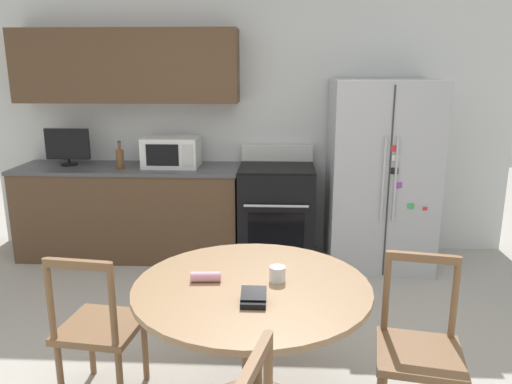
# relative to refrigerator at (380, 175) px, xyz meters

# --- Properties ---
(back_wall) EXTENTS (5.20, 0.44, 2.60)m
(back_wall) POSITION_rel_refrigerator_xyz_m (-1.56, 0.40, 0.58)
(back_wall) COLOR silver
(back_wall) RESTS_ON ground_plane
(kitchen_counter) EXTENTS (2.15, 0.64, 0.90)m
(kitchen_counter) POSITION_rel_refrigerator_xyz_m (-2.39, 0.09, -0.41)
(kitchen_counter) COLOR brown
(kitchen_counter) RESTS_ON ground_plane
(refrigerator) EXTENTS (0.93, 0.80, 1.73)m
(refrigerator) POSITION_rel_refrigerator_xyz_m (0.00, 0.00, 0.00)
(refrigerator) COLOR #B2B5BA
(refrigerator) RESTS_ON ground_plane
(oven_range) EXTENTS (0.71, 0.68, 1.08)m
(oven_range) POSITION_rel_refrigerator_xyz_m (-0.96, 0.07, -0.40)
(oven_range) COLOR black
(oven_range) RESTS_ON ground_plane
(microwave) EXTENTS (0.52, 0.40, 0.29)m
(microwave) POSITION_rel_refrigerator_xyz_m (-1.97, 0.13, 0.18)
(microwave) COLOR white
(microwave) RESTS_ON kitchen_counter
(countertop_tv) EXTENTS (0.42, 0.16, 0.36)m
(countertop_tv) POSITION_rel_refrigerator_xyz_m (-2.98, 0.13, 0.23)
(countertop_tv) COLOR black
(countertop_tv) RESTS_ON kitchen_counter
(counter_bottle) EXTENTS (0.07, 0.07, 0.26)m
(counter_bottle) POSITION_rel_refrigerator_xyz_m (-2.43, -0.02, 0.14)
(counter_bottle) COLOR brown
(counter_bottle) RESTS_ON kitchen_counter
(dining_table) EXTENTS (1.22, 1.22, 0.75)m
(dining_table) POSITION_rel_refrigerator_xyz_m (-1.06, -2.20, -0.25)
(dining_table) COLOR #997551
(dining_table) RESTS_ON ground_plane
(dining_chair_left) EXTENTS (0.47, 0.47, 0.90)m
(dining_chair_left) POSITION_rel_refrigerator_xyz_m (-1.91, -2.12, -0.43)
(dining_chair_left) COLOR brown
(dining_chair_left) RESTS_ON ground_plane
(dining_chair_right) EXTENTS (0.49, 0.49, 0.90)m
(dining_chair_right) POSITION_rel_refrigerator_xyz_m (-0.21, -2.26, -0.43)
(dining_chair_right) COLOR brown
(dining_chair_right) RESTS_ON ground_plane
(candle_glass) EXTENTS (0.08, 0.08, 0.08)m
(candle_glass) POSITION_rel_refrigerator_xyz_m (-0.93, -2.15, -0.08)
(candle_glass) COLOR silver
(candle_glass) RESTS_ON dining_table
(folded_napkin) EXTENTS (0.16, 0.06, 0.05)m
(folded_napkin) POSITION_rel_refrigerator_xyz_m (-1.30, -2.17, -0.09)
(folded_napkin) COLOR pink
(folded_napkin) RESTS_ON dining_table
(wallet) EXTENTS (0.12, 0.13, 0.07)m
(wallet) POSITION_rel_refrigerator_xyz_m (-1.04, -2.41, -0.09)
(wallet) COLOR black
(wallet) RESTS_ON dining_table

